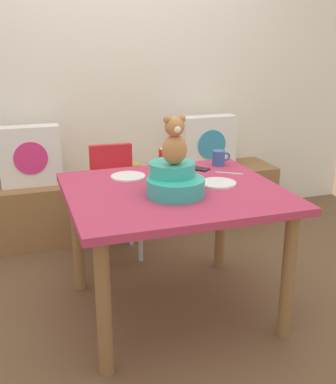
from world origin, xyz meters
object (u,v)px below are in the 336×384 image
Objects in this scene: book_stack at (127,170)px; highchair at (115,186)px; infant_seat_teal at (174,181)px; dinner_plate_near at (128,177)px; teddy_bear at (174,141)px; ketchup_bottle at (165,159)px; coffee_mug at (219,158)px; pillow_floral_right at (208,143)px; dining_table at (174,207)px; cell_phone at (197,169)px; pillow_floral_left at (30,156)px; dinner_plate_far at (218,183)px.

book_stack is 0.48m from highchair.
dinner_plate_near is (-0.15, 0.37, -0.07)m from infant_seat_teal.
teddy_bear is at bearing -67.17° from dinner_plate_near.
highchair is 4.27× the size of ketchup_bottle.
dinner_plate_near is (-0.61, -0.08, -0.04)m from coffee_mug.
pillow_floral_right is 0.39× the size of dining_table.
dining_table is 0.20m from infant_seat_teal.
book_stack is 1.00× the size of dinner_plate_near.
highchair is 5.49× the size of cell_phone.
pillow_floral_right is 3.06× the size of cell_phone.
cell_phone is (0.95, -0.91, 0.06)m from pillow_floral_left.
infant_seat_teal is 2.75× the size of coffee_mug.
dinner_plate_far is (-0.17, -0.36, -0.04)m from coffee_mug.
pillow_floral_right reaches higher than dinner_plate_far.
pillow_floral_left is at bearing 116.48° from teddy_bear.
pillow_floral_left is 1.33× the size of infant_seat_teal.
coffee_mug is at bearing 10.17° from ketchup_bottle.
pillow_floral_left is 1.08m from dinner_plate_near.
highchair is at bearing 97.90° from infant_seat_teal.
book_stack is 1.38m from infant_seat_teal.
book_stack is 1.01m from coffee_mug.
book_stack is 1.29m from dinner_plate_far.
dinner_plate_far is (0.22, -1.25, 0.24)m from book_stack.
pillow_floral_left is 0.69m from highchair.
pillow_floral_right is at bearing 60.28° from teddy_bear.
ketchup_bottle is (0.20, -0.52, 0.31)m from highchair.
highchair reaches higher than dinner_plate_near.
dinner_plate_far is (0.29, 0.09, -0.27)m from teddy_bear.
coffee_mug is (0.58, -0.46, 0.27)m from highchair.
pillow_floral_left is 1.76× the size of teddy_bear.
infant_seat_teal is 0.21m from teddy_bear.
teddy_bear is at bearing -107.86° from dining_table.
dining_table is at bearing -179.52° from dinner_plate_far.
infant_seat_teal is 1.78× the size of ketchup_bottle.
pillow_floral_right is 2.20× the size of book_stack.
infant_seat_teal is at bearing -63.51° from pillow_floral_left.
dining_table is (0.69, -1.24, -0.05)m from pillow_floral_left.
dinner_plate_near is at bearing 143.92° from cell_phone.
infant_seat_teal is 0.40m from dinner_plate_near.
dinner_plate_near is (-0.23, -0.01, -0.08)m from ketchup_bottle.
highchair is at bearing 141.76° from coffee_mug.
dinner_plate_near is at bearing -176.57° from ketchup_bottle.
ketchup_bottle is at bearing 81.51° from dining_table.
pillow_floral_right is 1.17m from ketchup_bottle.
pillow_floral_left and pillow_floral_right have the same top height.
ketchup_bottle reaches higher than coffee_mug.
dinner_plate_near reaches higher than dining_table.
coffee_mug is (0.45, 0.45, -0.23)m from teddy_bear.
dining_table is at bearing -57.09° from dinner_plate_near.
ketchup_bottle reaches higher than dining_table.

